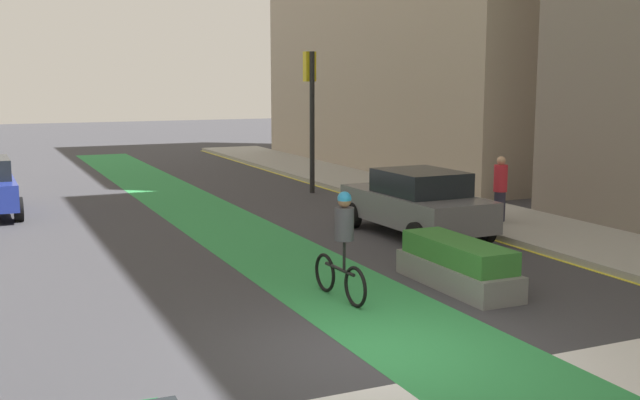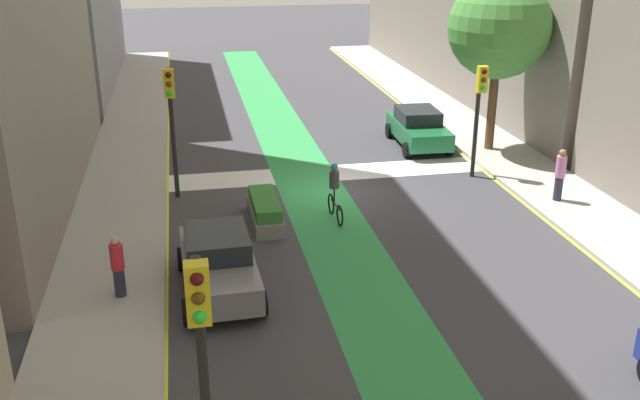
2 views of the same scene
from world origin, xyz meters
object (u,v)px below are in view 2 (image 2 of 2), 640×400
Objects in this scene: pedestrian_sidewalk_right_a at (118,266)px; median_planter at (265,211)px; street_tree_near at (499,28)px; car_green_left_near at (418,128)px; car_grey_right_far at (218,262)px; traffic_signal_near_left at (479,100)px; traffic_signal_far_right at (201,344)px; pedestrian_sidewalk_left_a at (560,174)px; traffic_signal_near_right at (171,109)px; cyclist_in_lane at (335,190)px.

pedestrian_sidewalk_right_a is 0.59× the size of median_planter.
median_planter is (10.05, 5.70, -4.68)m from street_tree_near.
car_green_left_near is 14.54m from car_grey_right_far.
traffic_signal_near_left is 17.96m from traffic_signal_far_right.
car_grey_right_far is (9.14, 11.31, 0.00)m from car_green_left_near.
car_grey_right_far is 2.61× the size of pedestrian_sidewalk_right_a.
traffic_signal_far_right is 16.89m from pedestrian_sidewalk_left_a.
street_tree_near is (-0.13, -6.00, 4.01)m from pedestrian_sidewalk_left_a.
pedestrian_sidewalk_right_a is 0.91× the size of pedestrian_sidewalk_left_a.
traffic_signal_far_right is at bearing 104.30° from pedestrian_sidewalk_right_a.
median_planter is (-2.74, 2.75, -2.75)m from traffic_signal_near_right.
traffic_signal_far_right is at bearing 54.21° from traffic_signal_near_left.
median_planter is (8.19, 2.81, -2.55)m from traffic_signal_near_left.
traffic_signal_near_left reaches higher than pedestrian_sidewalk_right_a.
pedestrian_sidewalk_right_a reaches higher than car_grey_right_far.
traffic_signal_near_right reaches higher than pedestrian_sidewalk_left_a.
street_tree_near reaches higher than traffic_signal_near_right.
median_planter is at bearing -2.30° from cyclist_in_lane.
car_green_left_near is 1.54× the size of median_planter.
street_tree_near reaches higher than traffic_signal_near_left.
traffic_signal_near_left is at bearing -60.94° from pedestrian_sidewalk_left_a.
traffic_signal_near_right is 1.08× the size of traffic_signal_near_left.
car_green_left_near reaches higher than median_planter.
car_green_left_near is 1.00× the size of car_grey_right_far.
pedestrian_sidewalk_left_a is 7.22m from street_tree_near.
traffic_signal_near_right is 1.63× the size of median_planter.
traffic_signal_near_right is 13.26m from street_tree_near.
traffic_signal_near_left is (-10.93, -0.06, -0.21)m from traffic_signal_near_right.
traffic_signal_near_right is at bearing -101.75° from pedestrian_sidewalk_right_a.
cyclist_in_lane is at bearing -1.58° from pedestrian_sidewalk_left_a.
traffic_signal_near_right is 1.06× the size of car_green_left_near.
traffic_signal_near_right is 7.54m from pedestrian_sidewalk_right_a.
car_green_left_near is (-9.72, -18.84, -2.37)m from traffic_signal_far_right.
cyclist_in_lane reaches higher than car_grey_right_far.
pedestrian_sidewalk_right_a is (1.47, 7.06, -2.18)m from traffic_signal_near_right.
median_planter is (2.24, -0.09, -0.57)m from cyclist_in_lane.
cyclist_in_lane is at bearing -133.77° from car_grey_right_far.
traffic_signal_near_right is 2.77× the size of pedestrian_sidewalk_right_a.
traffic_signal_far_right reaches higher than pedestrian_sidewalk_right_a.
pedestrian_sidewalk_left_a is at bearing 119.06° from traffic_signal_near_left.
traffic_signal_near_left is at bearing -144.67° from car_grey_right_far.
car_grey_right_far is at bearing 18.62° from pedestrian_sidewalk_left_a.
car_grey_right_far is at bearing -94.42° from traffic_signal_far_right.
traffic_signal_near_left is 2.34× the size of pedestrian_sidewalk_left_a.
cyclist_in_lane reaches higher than median_planter.
car_grey_right_far is 15.99m from street_tree_near.
pedestrian_sidewalk_right_a is 0.23× the size of street_tree_near.
street_tree_near reaches higher than traffic_signal_far_right.
pedestrian_sidewalk_left_a is (-14.12, -4.01, 0.09)m from pedestrian_sidewalk_right_a.
street_tree_near is at bearing -150.43° from median_planter.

